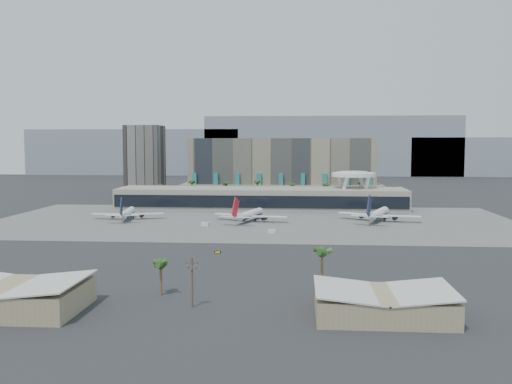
# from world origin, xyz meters

# --- Properties ---
(ground) EXTENTS (900.00, 900.00, 0.00)m
(ground) POSITION_xyz_m (0.00, 0.00, 0.00)
(ground) COLOR #232326
(ground) RESTS_ON ground
(apron_pad) EXTENTS (260.00, 130.00, 0.06)m
(apron_pad) POSITION_xyz_m (0.00, 55.00, 0.03)
(apron_pad) COLOR #5B5B59
(apron_pad) RESTS_ON ground
(mountain_ridge) EXTENTS (680.00, 60.00, 70.00)m
(mountain_ridge) POSITION_xyz_m (27.88, 470.00, 29.89)
(mountain_ridge) COLOR gray
(mountain_ridge) RESTS_ON ground
(hotel) EXTENTS (140.00, 30.00, 42.00)m
(hotel) POSITION_xyz_m (10.00, 174.41, 16.81)
(hotel) COLOR gray
(hotel) RESTS_ON ground
(office_tower) EXTENTS (30.00, 30.00, 52.00)m
(office_tower) POSITION_xyz_m (-95.00, 200.00, 22.94)
(office_tower) COLOR black
(office_tower) RESTS_ON ground
(terminal) EXTENTS (170.00, 32.50, 14.50)m
(terminal) POSITION_xyz_m (0.00, 109.84, 6.52)
(terminal) COLOR #AAA295
(terminal) RESTS_ON ground
(saucer_structure) EXTENTS (26.00, 26.00, 21.89)m
(saucer_structure) POSITION_xyz_m (55.00, 116.00, 18.45)
(saucer_structure) COLOR white
(saucer_structure) RESTS_ON ground
(palm_row) EXTENTS (157.80, 2.80, 13.10)m
(palm_row) POSITION_xyz_m (7.00, 145.00, 10.50)
(palm_row) COLOR brown
(palm_row) RESTS_ON ground
(hangar_left) EXTENTS (36.65, 22.60, 7.55)m
(hangar_left) POSITION_xyz_m (-45.00, -102.00, 3.20)
(hangar_left) COLOR #9B8A67
(hangar_left) RESTS_ON ground
(hangar_right) EXTENTS (30.55, 20.60, 6.89)m
(hangar_right) POSITION_xyz_m (42.00, -100.00, 2.95)
(hangar_right) COLOR #9B8A67
(hangar_right) RESTS_ON ground
(utility_pole) EXTENTS (3.20, 0.85, 12.00)m
(utility_pole) POSITION_xyz_m (-2.00, -96.09, 7.14)
(utility_pole) COLOR #4C3826
(utility_pole) RESTS_ON ground
(airliner_left) EXTENTS (36.22, 37.50, 12.98)m
(airliner_left) POSITION_xyz_m (-64.40, 55.02, 3.27)
(airliner_left) COLOR white
(airliner_left) RESTS_ON ground
(airliner_centre) EXTENTS (37.46, 38.80, 13.79)m
(airliner_centre) POSITION_xyz_m (-1.95, 51.96, 3.48)
(airliner_centre) COLOR white
(airliner_centre) RESTS_ON ground
(airliner_right) EXTENTS (39.67, 40.97, 14.82)m
(airliner_right) POSITION_xyz_m (61.81, 57.93, 3.74)
(airliner_right) COLOR white
(airliner_right) RESTS_ON ground
(service_vehicle_a) EXTENTS (4.37, 3.37, 1.92)m
(service_vehicle_a) POSITION_xyz_m (-20.67, 34.24, 0.96)
(service_vehicle_a) COLOR silver
(service_vehicle_a) RESTS_ON ground
(service_vehicle_b) EXTENTS (3.41, 2.16, 1.67)m
(service_vehicle_b) POSITION_xyz_m (11.11, 16.33, 0.84)
(service_vehicle_b) COLOR silver
(service_vehicle_b) RESTS_ON ground
(taxiway_sign) EXTENTS (2.15, 0.93, 0.98)m
(taxiway_sign) POSITION_xyz_m (-5.55, -30.49, 0.49)
(taxiway_sign) COLOR black
(taxiway_sign) RESTS_ON ground
(near_palm_a) EXTENTS (6.00, 6.00, 9.59)m
(near_palm_a) POSITION_xyz_m (-12.04, -85.80, 6.80)
(near_palm_a) COLOR brown
(near_palm_a) RESTS_ON ground
(near_palm_b) EXTENTS (6.00, 6.00, 13.16)m
(near_palm_b) POSITION_xyz_m (28.88, -85.34, 10.30)
(near_palm_b) COLOR brown
(near_palm_b) RESTS_ON ground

